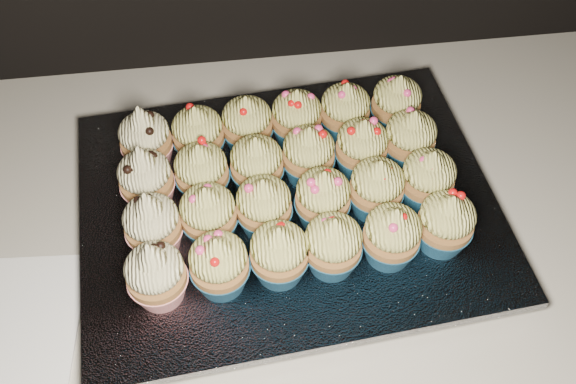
{
  "coord_description": "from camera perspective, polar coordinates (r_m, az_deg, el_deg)",
  "views": [
    {
      "loc": [
        -0.12,
        1.25,
        1.54
      ],
      "look_at": [
        -0.06,
        1.7,
        0.95
      ],
      "focal_mm": 40.0,
      "sensor_mm": 36.0,
      "label": 1
    }
  ],
  "objects": [
    {
      "name": "cupcake_21",
      "position": [
        0.79,
        0.77,
        6.61
      ],
      "size": [
        0.06,
        0.06,
        0.08
      ],
      "color": "#1A527A",
      "rests_on": "foil_lining"
    },
    {
      "name": "worktop",
      "position": [
        0.81,
        4.59,
        -2.77
      ],
      "size": [
        2.44,
        0.64,
        0.04
      ],
      "primitive_type": "cube",
      "color": "silver",
      "rests_on": "cabinet"
    },
    {
      "name": "cupcake_23",
      "position": [
        0.82,
        9.58,
        7.75
      ],
      "size": [
        0.06,
        0.06,
        0.08
      ],
      "color": "#1A527A",
      "rests_on": "foil_lining"
    },
    {
      "name": "cupcake_17",
      "position": [
        0.78,
        10.77,
        4.66
      ],
      "size": [
        0.06,
        0.06,
        0.08
      ],
      "color": "#1A527A",
      "rests_on": "foil_lining"
    },
    {
      "name": "cupcake_13",
      "position": [
        0.74,
        -7.66,
        1.76
      ],
      "size": [
        0.06,
        0.06,
        0.08
      ],
      "color": "#1A527A",
      "rests_on": "foil_lining"
    },
    {
      "name": "cupcake_18",
      "position": [
        0.78,
        -12.54,
        4.62
      ],
      "size": [
        0.06,
        0.06,
        0.1
      ],
      "color": "red",
      "rests_on": "foil_lining"
    },
    {
      "name": "cupcake_15",
      "position": [
        0.75,
        1.83,
        3.32
      ],
      "size": [
        0.06,
        0.06,
        0.08
      ],
      "color": "#1A527A",
      "rests_on": "foil_lining"
    },
    {
      "name": "napkin",
      "position": [
        0.77,
        -23.84,
        -10.43
      ],
      "size": [
        0.17,
        0.17,
        0.0
      ],
      "primitive_type": "cube",
      "rotation": [
        0.0,
        0.0,
        -0.07
      ],
      "color": "white",
      "rests_on": "worktop"
    },
    {
      "name": "cupcake_22",
      "position": [
        0.8,
        5.08,
        7.19
      ],
      "size": [
        0.06,
        0.06,
        0.08
      ],
      "color": "#1A527A",
      "rests_on": "foil_lining"
    },
    {
      "name": "cupcake_8",
      "position": [
        0.7,
        -2.15,
        -1.28
      ],
      "size": [
        0.06,
        0.06,
        0.08
      ],
      "color": "#1A527A",
      "rests_on": "foil_lining"
    },
    {
      "name": "cupcake_19",
      "position": [
        0.78,
        -7.98,
        5.08
      ],
      "size": [
        0.06,
        0.06,
        0.08
      ],
      "color": "#1A527A",
      "rests_on": "foil_lining"
    },
    {
      "name": "cupcake_7",
      "position": [
        0.7,
        -7.07,
        -1.99
      ],
      "size": [
        0.06,
        0.06,
        0.08
      ],
      "color": "#1A527A",
      "rests_on": "foil_lining"
    },
    {
      "name": "cupcake_0",
      "position": [
        0.67,
        -11.66,
        -7.16
      ],
      "size": [
        0.06,
        0.06,
        0.1
      ],
      "color": "red",
      "rests_on": "foil_lining"
    },
    {
      "name": "foil_lining",
      "position": [
        0.76,
        0.0,
        -1.02
      ],
      "size": [
        0.51,
        0.41,
        0.01
      ],
      "primitive_type": "cube",
      "rotation": [
        0.0,
        0.0,
        0.08
      ],
      "color": "silver",
      "rests_on": "baking_tray"
    },
    {
      "name": "cupcake_14",
      "position": [
        0.74,
        -2.79,
        2.43
      ],
      "size": [
        0.06,
        0.06,
        0.08
      ],
      "color": "#1A527A",
      "rests_on": "foil_lining"
    },
    {
      "name": "cupcake_9",
      "position": [
        0.71,
        3.11,
        -0.57
      ],
      "size": [
        0.06,
        0.06,
        0.08
      ],
      "color": "#1A527A",
      "rests_on": "foil_lining"
    },
    {
      "name": "cupcake_3",
      "position": [
        0.68,
        4.01,
        -4.71
      ],
      "size": [
        0.06,
        0.06,
        0.08
      ],
      "color": "#1A527A",
      "rests_on": "foil_lining"
    },
    {
      "name": "cupcake_16",
      "position": [
        0.76,
        6.56,
        3.95
      ],
      "size": [
        0.06,
        0.06,
        0.08
      ],
      "color": "#1A527A",
      "rests_on": "foil_lining"
    },
    {
      "name": "cupcake_5",
      "position": [
        0.71,
        13.82,
        -2.67
      ],
      "size": [
        0.06,
        0.06,
        0.08
      ],
      "color": "#1A527A",
      "rests_on": "foil_lining"
    },
    {
      "name": "cupcake_11",
      "position": [
        0.74,
        12.3,
        1.16
      ],
      "size": [
        0.06,
        0.06,
        0.08
      ],
      "color": "#1A527A",
      "rests_on": "foil_lining"
    },
    {
      "name": "cupcake_10",
      "position": [
        0.73,
        7.88,
        0.37
      ],
      "size": [
        0.06,
        0.06,
        0.08
      ],
      "color": "#1A527A",
      "rests_on": "foil_lining"
    },
    {
      "name": "cupcake_4",
      "position": [
        0.69,
        9.2,
        -3.83
      ],
      "size": [
        0.06,
        0.06,
        0.08
      ],
      "color": "#1A527A",
      "rests_on": "foil_lining"
    },
    {
      "name": "baking_tray",
      "position": [
        0.77,
        0.0,
        -1.77
      ],
      "size": [
        0.47,
        0.37,
        0.02
      ],
      "primitive_type": "cube",
      "rotation": [
        0.0,
        0.0,
        0.08
      ],
      "color": "black",
      "rests_on": "worktop"
    },
    {
      "name": "cupcake_12",
      "position": [
        0.74,
        -12.52,
        1.17
      ],
      "size": [
        0.06,
        0.06,
        0.1
      ],
      "color": "red",
      "rests_on": "foil_lining"
    },
    {
      "name": "cupcake_1",
      "position": [
        0.67,
        -6.13,
        -6.41
      ],
      "size": [
        0.06,
        0.06,
        0.08
      ],
      "color": "#1A527A",
      "rests_on": "foil_lining"
    },
    {
      "name": "cupcake_20",
      "position": [
        0.79,
        -3.64,
        6.03
      ],
      "size": [
        0.06,
        0.06,
        0.08
      ],
      "color": "#1A527A",
      "rests_on": "foil_lining"
    },
    {
      "name": "cupcake_6",
      "position": [
        0.7,
        -11.96,
        -2.82
      ],
      "size": [
        0.06,
        0.06,
        0.1
      ],
      "color": "red",
      "rests_on": "foil_lining"
    },
    {
      "name": "cabinet",
      "position": [
        1.2,
        3.18,
        -15.21
      ],
      "size": [
        2.4,
        0.6,
        0.86
      ],
      "primitive_type": "cube",
      "color": "black",
      "rests_on": "ground"
    },
    {
      "name": "cupcake_2",
      "position": [
        0.67,
        -0.78,
        -5.49
      ],
      "size": [
        0.06,
        0.06,
        0.08
      ],
      "color": "#1A527A",
      "rests_on": "foil_lining"
    }
  ]
}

